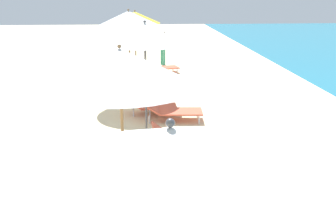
{
  "coord_description": "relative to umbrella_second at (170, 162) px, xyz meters",
  "views": [
    {
      "loc": [
        0.39,
        0.55,
        3.41
      ],
      "look_at": [
        0.86,
        7.32,
        1.27
      ],
      "focal_mm": 42.0,
      "sensor_mm": 36.0,
      "label": 1
    }
  ],
  "objects": [
    {
      "name": "umbrella_second",
      "position": [
        0.0,
        0.0,
        0.0
      ],
      "size": [
        2.58,
        2.58,
        2.63
      ],
      "color": "#4C4C51",
      "rests_on": "ground"
    },
    {
      "name": "umbrella_third",
      "position": [
        -0.49,
        3.65,
        -0.09
      ],
      "size": [
        2.41,
        2.41,
        2.6
      ],
      "color": "olive",
      "rests_on": "ground"
    },
    {
      "name": "lounger_third_shoreside",
      "position": [
        -0.05,
        4.72,
        -2.08
      ],
      "size": [
        1.42,
        0.91,
        0.57
      ],
      "rotation": [
        0.0,
        0.0,
        0.2
      ],
      "color": "#D8593F",
      "rests_on": "ground"
    },
    {
      "name": "lounger_third_inland",
      "position": [
        0.04,
        2.63,
        -2.07
      ],
      "size": [
        1.46,
        0.74,
        0.57
      ],
      "rotation": [
        0.0,
        0.0,
        0.08
      ],
      "color": "#D8593F",
      "rests_on": "ground"
    },
    {
      "name": "umbrella_fourth",
      "position": [
        -0.07,
        6.54,
        0.1
      ],
      "size": [
        1.86,
        1.86,
        2.73
      ],
      "color": "#4C4C51",
      "rests_on": "ground"
    },
    {
      "name": "lounger_fourth_shoreside",
      "position": [
        0.63,
        7.7,
        -2.05
      ],
      "size": [
        1.63,
        0.76,
        0.55
      ],
      "rotation": [
        0.0,
        0.0,
        -0.06
      ],
      "color": "#D8593F",
      "rests_on": "ground"
    },
    {
      "name": "lounger_fourth_inland",
      "position": [
        0.77,
        5.56,
        -2.01
      ],
      "size": [
        1.56,
        0.74,
        0.63
      ],
      "rotation": [
        0.0,
        0.0,
        0.05
      ],
      "color": "#D8593F",
      "rests_on": "ground"
    },
    {
      "name": "umbrella_fifth",
      "position": [
        -0.5,
        9.48,
        0.17
      ],
      "size": [
        2.38,
        2.38,
        2.84
      ],
      "color": "olive",
      "rests_on": "ground"
    },
    {
      "name": "lounger_fifth_shoreside",
      "position": [
        0.46,
        10.6,
        -2.06
      ],
      "size": [
        1.57,
        0.97,
        0.62
      ],
      "rotation": [
        0.0,
        0.0,
        -0.21
      ],
      "color": "#D8593F",
      "rests_on": "ground"
    },
    {
      "name": "lounger_fifth_inland",
      "position": [
        0.1,
        8.34,
        -2.1
      ],
      "size": [
        1.42,
        0.61,
        0.47
      ],
      "rotation": [
        0.0,
        0.0,
        0.02
      ],
      "color": "#D8593F",
      "rests_on": "ground"
    },
    {
      "name": "umbrella_farthest",
      "position": [
        -0.35,
        12.84,
        0.02
      ],
      "size": [
        1.92,
        1.92,
        2.63
      ],
      "color": "olive",
      "rests_on": "ground"
    },
    {
      "name": "lounger_farthest_shoreside",
      "position": [
        0.66,
        13.93,
        -2.08
      ],
      "size": [
        1.53,
        0.97,
        0.54
      ],
      "rotation": [
        0.0,
        0.0,
        0.24
      ],
      "color": "#D8593F",
      "rests_on": "ground"
    },
    {
      "name": "lounger_farthest_inland",
      "position": [
        0.58,
        11.85,
        -2.08
      ],
      "size": [
        1.67,
        0.94,
        0.53
      ],
      "rotation": [
        0.0,
        0.0,
        -0.23
      ],
      "color": "#D8593F",
      "rests_on": "ground"
    },
    {
      "name": "person_walking_mid",
      "position": [
        0.87,
        15.78,
        -1.34
      ],
      "size": [
        0.4,
        0.42,
        1.64
      ],
      "rotation": [
        0.0,
        0.0,
        3.82
      ],
      "color": "#3F9972",
      "rests_on": "ground"
    }
  ]
}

